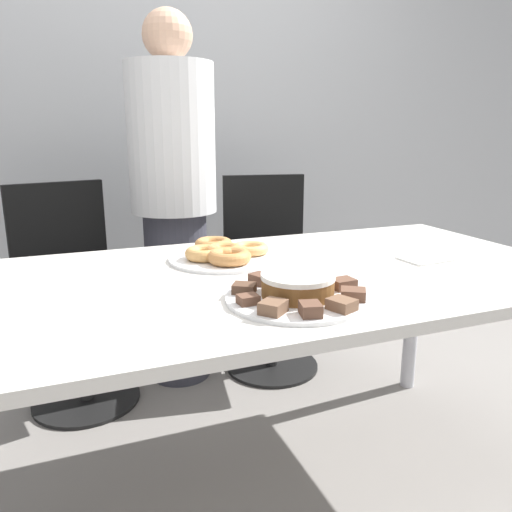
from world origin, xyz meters
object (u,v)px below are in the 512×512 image
object	(u,v)px
frosted_cake	(298,285)
plate_cake	(297,298)
plate_donuts	(224,258)
office_chair_left	(74,300)
person_standing	(174,198)
napkin	(424,259)
office_chair_right	(270,277)

from	to	relation	value
frosted_cake	plate_cake	bearing A→B (deg)	180.00
plate_donuts	frosted_cake	distance (m)	0.43
office_chair_left	frosted_cake	world-z (taller)	office_chair_left
person_standing	napkin	bearing A→B (deg)	-57.94
office_chair_right	plate_donuts	bearing A→B (deg)	-113.61
person_standing	napkin	size ratio (longest dim) A/B	10.88
plate_cake	plate_donuts	bearing A→B (deg)	96.07
person_standing	office_chair_left	xyz separation A→B (m)	(-0.44, -0.04, -0.40)
office_chair_left	plate_donuts	world-z (taller)	office_chair_left
office_chair_right	person_standing	bearing A→B (deg)	-174.64
office_chair_left	plate_donuts	distance (m)	0.84
napkin	person_standing	bearing A→B (deg)	122.06
office_chair_left	plate_cake	distance (m)	1.22
person_standing	plate_cake	bearing A→B (deg)	-87.59
office_chair_right	napkin	size ratio (longest dim) A/B	6.22
office_chair_left	plate_donuts	xyz separation A→B (m)	(0.44, -0.66, 0.29)
person_standing	frosted_cake	world-z (taller)	person_standing
frosted_cake	office_chair_right	bearing A→B (deg)	70.10
plate_cake	napkin	world-z (taller)	plate_cake
office_chair_left	frosted_cake	distance (m)	1.23
office_chair_left	plate_donuts	size ratio (longest dim) A/B	2.64
person_standing	plate_cake	xyz separation A→B (m)	(0.05, -1.12, -0.10)
plate_donuts	napkin	bearing A→B (deg)	-21.94
person_standing	office_chair_right	size ratio (longest dim) A/B	1.75
person_standing	plate_donuts	distance (m)	0.70
office_chair_right	napkin	world-z (taller)	office_chair_right
frosted_cake	napkin	xyz separation A→B (m)	(0.53, 0.19, -0.03)
office_chair_left	napkin	size ratio (longest dim) A/B	6.22
plate_cake	plate_donuts	size ratio (longest dim) A/B	1.01
plate_cake	frosted_cake	world-z (taller)	frosted_cake
plate_donuts	person_standing	bearing A→B (deg)	90.15
plate_cake	frosted_cake	distance (m)	0.03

